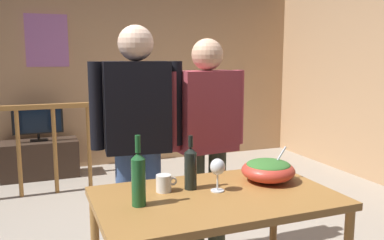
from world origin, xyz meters
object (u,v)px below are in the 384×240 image
at_px(tv_console, 40,159).
at_px(wine_bottle_green, 138,178).
at_px(framed_picture, 47,41).
at_px(serving_table, 216,208).
at_px(mug_white, 164,183).
at_px(person_standing_left, 137,128).
at_px(stair_railing, 58,137).
at_px(person_standing_right, 207,131).
at_px(salad_bowl, 268,169).
at_px(wine_glass, 218,168).
at_px(wine_bottle_dark, 191,167).
at_px(flat_screen_tv, 38,121).

xyz_separation_m(tv_console, wine_bottle_green, (0.42, -3.30, 0.66)).
height_order(framed_picture, serving_table, framed_picture).
distance_m(serving_table, wine_bottle_green, 0.48).
bearing_deg(mug_white, person_standing_left, 90.76).
relative_size(stair_railing, person_standing_left, 1.77).
distance_m(stair_railing, person_standing_left, 1.98).
relative_size(serving_table, person_standing_left, 0.77).
bearing_deg(tv_console, person_standing_right, -66.93).
bearing_deg(serving_table, framed_picture, 100.80).
distance_m(salad_bowl, wine_bottle_green, 0.83).
bearing_deg(stair_railing, mug_white, -80.49).
relative_size(serving_table, mug_white, 10.65).
bearing_deg(tv_console, salad_bowl, -68.80).
height_order(serving_table, person_standing_left, person_standing_left).
distance_m(wine_glass, person_standing_left, 0.73).
height_order(framed_picture, mug_white, framed_picture).
bearing_deg(wine_bottle_green, serving_table, 1.03).
bearing_deg(framed_picture, stair_railing, -88.46).
xyz_separation_m(wine_bottle_green, person_standing_left, (0.17, 0.71, 0.12)).
bearing_deg(mug_white, wine_glass, -20.17).
height_order(stair_railing, salad_bowl, stair_railing).
relative_size(stair_railing, serving_table, 2.30).
xyz_separation_m(framed_picture, stair_railing, (0.03, -0.97, -1.05)).
height_order(tv_console, person_standing_left, person_standing_left).
bearing_deg(person_standing_right, serving_table, 64.29).
bearing_deg(tv_console, stair_railing, -74.35).
xyz_separation_m(salad_bowl, person_standing_right, (-0.14, 0.60, 0.13)).
height_order(stair_railing, wine_glass, stair_railing).
relative_size(tv_console, wine_bottle_dark, 2.94).
xyz_separation_m(wine_glass, person_standing_right, (0.22, 0.66, 0.08)).
xyz_separation_m(salad_bowl, person_standing_left, (-0.64, 0.60, 0.19)).
bearing_deg(person_standing_right, wine_glass, 65.42).
xyz_separation_m(tv_console, wine_bottle_dark, (0.76, -3.15, 0.64)).
xyz_separation_m(salad_bowl, wine_glass, (-0.36, -0.05, 0.06)).
distance_m(framed_picture, salad_bowl, 3.74).
bearing_deg(framed_picture, serving_table, -79.20).
relative_size(stair_railing, salad_bowl, 9.33).
height_order(tv_console, person_standing_right, person_standing_right).
distance_m(mug_white, person_standing_left, 0.60).
distance_m(stair_railing, salad_bowl, 2.72).
bearing_deg(wine_bottle_dark, serving_table, -56.24).
xyz_separation_m(framed_picture, serving_table, (0.68, -3.58, -1.00)).
distance_m(tv_console, wine_bottle_dark, 3.31).
xyz_separation_m(mug_white, person_standing_left, (-0.01, 0.56, 0.21)).
relative_size(flat_screen_tv, wine_bottle_green, 1.61).
xyz_separation_m(stair_railing, tv_console, (-0.19, 0.68, -0.39)).
distance_m(tv_console, person_standing_right, 2.90).
relative_size(tv_console, salad_bowl, 2.83).
relative_size(salad_bowl, person_standing_right, 0.20).
distance_m(wine_bottle_dark, person_standing_left, 0.61).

